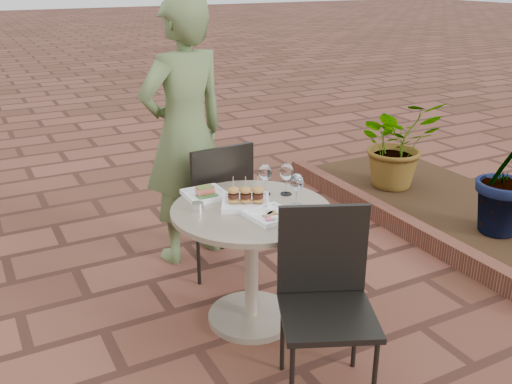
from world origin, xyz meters
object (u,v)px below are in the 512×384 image
plate_salmon (205,194)px  plate_sliders (246,199)px  plate_tuna (270,215)px  chair_near (325,287)px  diner (185,133)px  cafe_table (251,247)px  chair_far (216,198)px

plate_salmon → plate_sliders: bearing=-56.2°
plate_salmon → plate_tuna: 0.48m
plate_sliders → chair_near: bearing=-84.3°
plate_salmon → plate_sliders: (0.15, -0.23, 0.02)m
diner → plate_salmon: (-0.15, -0.69, -0.18)m
chair_near → plate_tuna: size_ratio=3.62×
plate_salmon → plate_tuna: bearing=-66.5°
cafe_table → plate_sliders: 0.29m
cafe_table → chair_near: chair_near is taller
chair_near → plate_salmon: chair_near is taller
diner → plate_salmon: diner is taller
cafe_table → plate_tuna: size_ratio=3.51×
chair_near → cafe_table: bearing=119.4°
plate_sliders → plate_tuna: size_ratio=1.39×
chair_near → plate_tuna: bearing=117.6°
chair_far → diner: size_ratio=0.50×
chair_far → plate_tuna: size_ratio=3.62×
cafe_table → diner: (-0.01, 0.97, 0.44)m
cafe_table → plate_salmon: plate_salmon is taller
chair_near → chair_far: bearing=113.8°
cafe_table → plate_sliders: (-0.01, 0.05, 0.28)m
plate_salmon → chair_near: bearing=-76.6°
diner → plate_tuna: size_ratio=7.21×
cafe_table → plate_tuna: (0.03, -0.16, 0.26)m
cafe_table → plate_salmon: (-0.16, 0.28, 0.26)m
chair_far → plate_sliders: (-0.07, -0.59, 0.22)m
chair_far → plate_sliders: chair_far is taller
cafe_table → chair_far: size_ratio=0.97×
cafe_table → plate_tuna: bearing=-79.0°
plate_salmon → plate_sliders: 0.27m
cafe_table → diner: diner is taller
cafe_table → plate_sliders: size_ratio=2.53×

